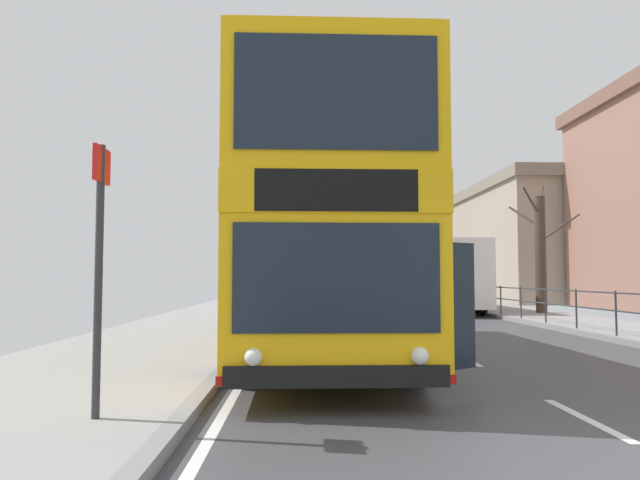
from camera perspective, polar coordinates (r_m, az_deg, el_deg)
double_decker_bus_main at (r=12.30m, az=-0.27°, el=0.41°), size 3.43×11.48×4.55m
background_bus_far_lane at (r=27.86m, az=10.72°, el=-3.24°), size 2.72×9.83×3.03m
pedestrian_railing_far_kerb at (r=19.93m, az=20.54°, el=-5.25°), size 0.05×29.28×1.07m
bus_stop_sign_near at (r=6.43m, az=-20.15°, el=-0.80°), size 0.08×0.44×2.73m
bare_tree_far_00 at (r=25.51m, az=20.11°, el=-1.08°), size 1.85×2.94×5.12m
bare_tree_far_01 at (r=44.48m, az=8.94°, el=-1.31°), size 2.09×1.18×6.72m
background_building_01 at (r=44.30m, az=20.23°, el=-0.21°), size 9.76×17.33×7.86m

